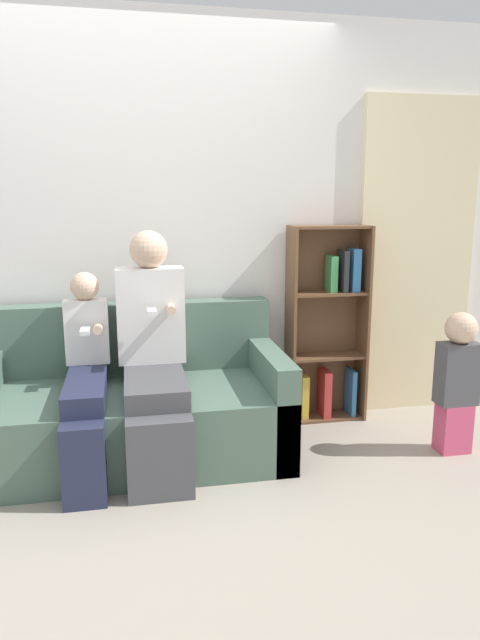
{
  "coord_description": "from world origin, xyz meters",
  "views": [
    {
      "loc": [
        -0.05,
        -2.62,
        1.46
      ],
      "look_at": [
        0.58,
        0.58,
        0.76
      ],
      "focal_mm": 32.0,
      "sensor_mm": 36.0,
      "label": 1
    }
  ],
  "objects_px": {
    "bookshelf": "(327,328)",
    "adult_seated": "(153,348)",
    "toddler_standing": "(457,379)",
    "child_seated": "(86,379)",
    "couch": "(133,409)"
  },
  "relations": [
    {
      "from": "couch",
      "to": "toddler_standing",
      "type": "distance_m",
      "value": 1.87
    },
    {
      "from": "couch",
      "to": "child_seated",
      "type": "xyz_separation_m",
      "value": [
        -0.24,
        -0.15,
        0.24
      ]
    },
    {
      "from": "couch",
      "to": "child_seated",
      "type": "bearing_deg",
      "value": -148.67
    },
    {
      "from": "toddler_standing",
      "to": "bookshelf",
      "type": "bearing_deg",
      "value": 129.54
    },
    {
      "from": "child_seated",
      "to": "bookshelf",
      "type": "height_order",
      "value": "bookshelf"
    },
    {
      "from": "child_seated",
      "to": "toddler_standing",
      "type": "height_order",
      "value": "child_seated"
    },
    {
      "from": "bookshelf",
      "to": "adult_seated",
      "type": "bearing_deg",
      "value": -159.83
    },
    {
      "from": "adult_seated",
      "to": "bookshelf",
      "type": "distance_m",
      "value": 1.23
    },
    {
      "from": "toddler_standing",
      "to": "child_seated",
      "type": "bearing_deg",
      "value": 175.15
    },
    {
      "from": "adult_seated",
      "to": "child_seated",
      "type": "xyz_separation_m",
      "value": [
        -0.36,
        -0.07,
        -0.13
      ]
    },
    {
      "from": "bookshelf",
      "to": "toddler_standing",
      "type": "bearing_deg",
      "value": -50.46
    },
    {
      "from": "child_seated",
      "to": "adult_seated",
      "type": "bearing_deg",
      "value": 10.29
    },
    {
      "from": "child_seated",
      "to": "bookshelf",
      "type": "bearing_deg",
      "value": 17.9
    },
    {
      "from": "bookshelf",
      "to": "child_seated",
      "type": "bearing_deg",
      "value": -162.1
    },
    {
      "from": "couch",
      "to": "child_seated",
      "type": "relative_size",
      "value": 1.63
    }
  ]
}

